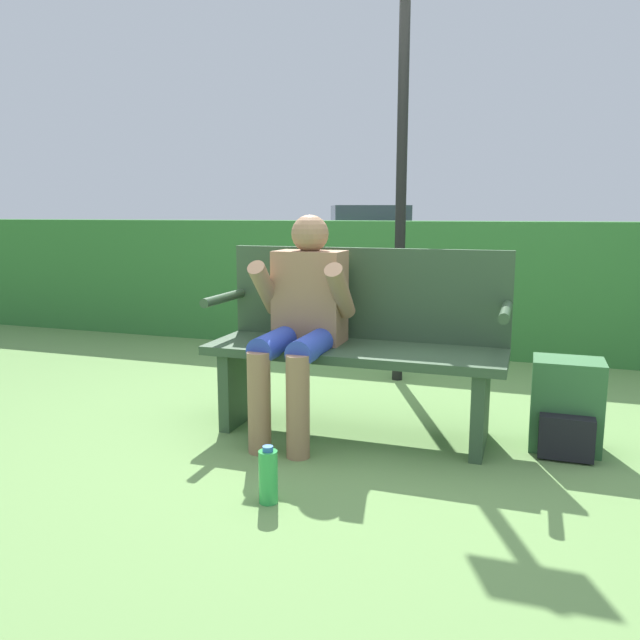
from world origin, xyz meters
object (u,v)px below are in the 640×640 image
(park_bench, at_px, (358,343))
(backpack, at_px, (566,408))
(parked_car, at_px, (370,231))
(person_seated, at_px, (302,315))
(signpost, at_px, (402,148))
(water_bottle, at_px, (268,476))

(park_bench, bearing_deg, backpack, 1.79)
(backpack, xyz_separation_m, parked_car, (-4.52, 14.01, 0.43))
(park_bench, distance_m, backpack, 1.06)
(backpack, bearing_deg, park_bench, -178.21)
(person_seated, height_order, parked_car, parked_car)
(signpost, bearing_deg, person_seated, -102.22)
(park_bench, bearing_deg, water_bottle, -96.30)
(person_seated, bearing_deg, signpost, 77.78)
(backpack, height_order, water_bottle, backpack)
(park_bench, relative_size, person_seated, 1.35)
(parked_car, bearing_deg, water_bottle, -99.56)
(person_seated, bearing_deg, water_bottle, -79.30)
(park_bench, relative_size, water_bottle, 6.49)
(park_bench, bearing_deg, signpost, 89.98)
(person_seated, bearing_deg, backpack, 7.77)
(park_bench, height_order, backpack, park_bench)
(park_bench, height_order, signpost, signpost)
(person_seated, distance_m, water_bottle, 0.96)
(water_bottle, distance_m, parked_car, 15.37)
(person_seated, height_order, backpack, person_seated)
(person_seated, xyz_separation_m, backpack, (1.28, 0.18, -0.41))
(parked_car, bearing_deg, backpack, -94.42)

